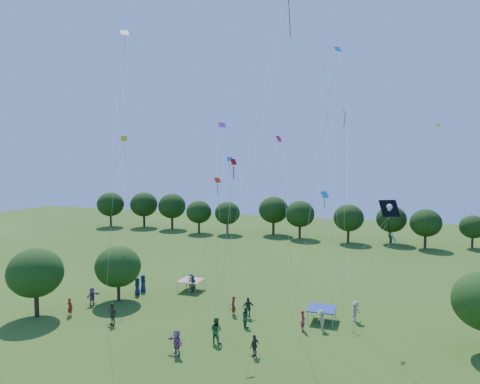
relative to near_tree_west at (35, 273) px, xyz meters
The scene contains 37 objects.
near_tree_west is the anchor object (origin of this frame).
near_tree_north 7.08m from the near_tree_west, 53.87° to the left, with size 4.24×4.24×5.17m.
treeline 45.45m from the near_tree_west, 69.16° to the left, with size 88.01×8.77×6.77m.
tent_red_stripe 14.44m from the near_tree_west, 49.14° to the left, with size 2.20×2.20×1.10m.
tent_blue 24.18m from the near_tree_west, 16.70° to the left, with size 2.20×2.20×1.10m.
crowd_person_0 9.63m from the near_tree_west, 57.83° to the left, with size 0.84×0.46×1.71m, color navy.
crowd_person_1 22.55m from the near_tree_west, 11.41° to the left, with size 0.60×0.38×1.60m, color maroon.
crowd_person_2 16.59m from the near_tree_west, ahead, with size 0.93×0.50×1.88m, color #255629.
crowd_person_3 23.96m from the near_tree_west, 12.32° to the left, with size 1.03×0.46×1.58m, color #A4A183.
crowd_person_4 7.74m from the near_tree_west, ahead, with size 1.06×0.48×1.80m, color #464238.
crowd_person_5 5.56m from the near_tree_west, 57.04° to the left, with size 1.50×0.54×1.61m, color #8B5179.
crowd_person_6 10.50m from the near_tree_west, 61.15° to the left, with size 0.84×0.46×1.71m, color navy.
crowd_person_7 4.08m from the near_tree_west, 22.42° to the left, with size 0.57×0.37×1.54m, color maroon.
crowd_person_8 14.32m from the near_tree_west, 46.13° to the left, with size 0.86×0.46×1.74m, color #245538.
crowd_person_9 14.33m from the near_tree_west, 48.31° to the left, with size 1.01×0.45×1.55m, color beige.
crowd_person_10 18.18m from the near_tree_west, 18.19° to the left, with size 1.02×0.46×1.73m, color #36332B.
crowd_person_11 14.98m from the near_tree_west, ahead, with size 1.63×0.58×1.74m, color #935682.
crowd_person_12 14.70m from the near_tree_west, 50.75° to the left, with size 0.78×0.42×1.59m, color navy.
crowd_person_13 16.93m from the near_tree_west, 20.11° to the left, with size 0.62×0.40×1.67m, color maroon.
crowd_person_14 18.12m from the near_tree_west, 12.04° to the left, with size 0.80×0.43×1.61m, color #25583A.
crowd_person_15 26.94m from the near_tree_west, 16.70° to the left, with size 1.12×0.50×1.71m, color #A4A083.
crowd_person_16 19.89m from the near_tree_west, ahead, with size 0.89×0.41×1.52m, color #39332D.
pirate_kite 28.64m from the near_tree_west, ahead, with size 6.83×2.26×9.44m.
red_high_kite 27.37m from the near_tree_west, 18.60° to the left, with size 5.12×5.53×25.91m.
small_kite_0 19.07m from the near_tree_west, ahead, with size 0.39×2.95×12.07m.
small_kite_1 28.67m from the near_tree_west, 27.94° to the left, with size 3.08×5.59×20.69m.
small_kite_2 13.34m from the near_tree_west, 73.65° to the left, with size 2.33×2.03×14.35m.
small_kite_3 27.69m from the near_tree_west, ahead, with size 6.13×3.09×7.50m.
small_kite_4 25.95m from the near_tree_west, ahead, with size 3.40×2.00×18.71m.
small_kite_5 18.20m from the near_tree_west, 18.52° to the left, with size 0.71×1.23×15.03m.
small_kite_6 16.88m from the near_tree_west, 28.29° to the left, with size 2.57×0.94×22.76m.
small_kite_7 25.56m from the near_tree_west, 23.92° to the left, with size 2.57×2.81×9.16m.
small_kite_8 22.25m from the near_tree_west, ahead, with size 1.55×0.99×13.74m.
small_kite_9 17.98m from the near_tree_west, 49.02° to the left, with size 1.73×1.98×10.08m.
small_kite_10 33.09m from the near_tree_west, 23.21° to the left, with size 7.65×7.46×15.25m.
small_kite_11 27.27m from the near_tree_west, 17.61° to the left, with size 0.43×0.43×16.00m.
small_kite_12 18.36m from the near_tree_west, 35.24° to the left, with size 1.15×2.23×12.24m.
Camera 1 is at (9.99, -14.74, 13.46)m, focal length 32.00 mm.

